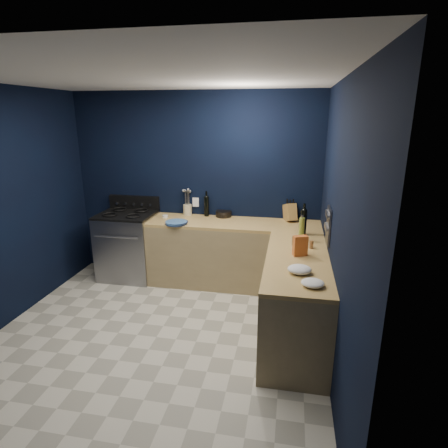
% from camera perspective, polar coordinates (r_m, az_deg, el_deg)
% --- Properties ---
extents(floor, '(3.50, 3.50, 0.02)m').
position_cam_1_polar(floor, '(4.17, -10.47, -17.03)').
color(floor, beige).
rests_on(floor, ground).
extents(ceiling, '(3.50, 3.50, 0.02)m').
position_cam_1_polar(ceiling, '(3.50, -12.87, 21.66)').
color(ceiling, silver).
rests_on(ceiling, ground).
extents(wall_back, '(3.50, 0.02, 2.60)m').
position_cam_1_polar(wall_back, '(5.24, -4.42, 5.80)').
color(wall_back, black).
rests_on(wall_back, ground).
extents(wall_right, '(0.02, 3.50, 2.60)m').
position_cam_1_polar(wall_right, '(3.39, 17.29, -0.97)').
color(wall_right, black).
rests_on(wall_right, ground).
extents(wall_front, '(3.50, 0.02, 2.60)m').
position_cam_1_polar(wall_front, '(2.20, -29.04, -12.06)').
color(wall_front, black).
rests_on(wall_front, ground).
extents(cab_back, '(2.30, 0.63, 0.86)m').
position_cam_1_polar(cab_back, '(5.06, 1.46, -4.84)').
color(cab_back, '#9B865A').
rests_on(cab_back, floor).
extents(top_back, '(2.30, 0.63, 0.04)m').
position_cam_1_polar(top_back, '(4.91, 1.50, 0.06)').
color(top_back, olive).
rests_on(top_back, cab_back).
extents(cab_right, '(0.63, 1.67, 0.86)m').
position_cam_1_polar(cab_right, '(3.96, 10.99, -11.57)').
color(cab_right, '#9B865A').
rests_on(cab_right, floor).
extents(top_right, '(0.63, 1.67, 0.04)m').
position_cam_1_polar(top_right, '(3.77, 11.36, -5.52)').
color(top_right, olive).
rests_on(top_right, cab_right).
extents(gas_range, '(0.76, 0.66, 0.92)m').
position_cam_1_polar(gas_range, '(5.47, -14.62, -3.37)').
color(gas_range, gray).
rests_on(gas_range, floor).
extents(oven_door, '(0.59, 0.02, 0.42)m').
position_cam_1_polar(oven_door, '(5.21, -16.06, -4.62)').
color(oven_door, black).
rests_on(oven_door, gas_range).
extents(cooktop, '(0.76, 0.66, 0.03)m').
position_cam_1_polar(cooktop, '(5.33, -14.99, 1.43)').
color(cooktop, black).
rests_on(cooktop, gas_range).
extents(backguard, '(0.76, 0.06, 0.20)m').
position_cam_1_polar(backguard, '(5.57, -13.77, 3.28)').
color(backguard, black).
rests_on(backguard, gas_range).
extents(spice_panel, '(0.02, 0.28, 0.38)m').
position_cam_1_polar(spice_panel, '(3.94, 15.94, -0.24)').
color(spice_panel, gray).
rests_on(spice_panel, wall_right).
extents(wall_outlet, '(0.09, 0.02, 0.13)m').
position_cam_1_polar(wall_outlet, '(5.27, -4.42, 3.41)').
color(wall_outlet, white).
rests_on(wall_outlet, wall_back).
extents(plate_stack, '(0.32, 0.32, 0.04)m').
position_cam_1_polar(plate_stack, '(4.86, -7.43, 0.21)').
color(plate_stack, '#37589A').
rests_on(plate_stack, top_back).
extents(ramekin, '(0.11, 0.11, 0.03)m').
position_cam_1_polar(ramekin, '(5.20, -9.13, 1.20)').
color(ramekin, white).
rests_on(ramekin, top_back).
extents(utensil_crock, '(0.15, 0.15, 0.15)m').
position_cam_1_polar(utensil_crock, '(5.28, -5.70, 2.23)').
color(utensil_crock, beige).
rests_on(utensil_crock, top_back).
extents(wine_bottle_back, '(0.07, 0.07, 0.28)m').
position_cam_1_polar(wine_bottle_back, '(5.18, -2.73, 2.74)').
color(wine_bottle_back, black).
rests_on(wine_bottle_back, top_back).
extents(lemon_basket, '(0.24, 0.24, 0.08)m').
position_cam_1_polar(lemon_basket, '(5.17, -0.05, 1.61)').
color(lemon_basket, black).
rests_on(lemon_basket, top_back).
extents(knife_block, '(0.22, 0.29, 0.28)m').
position_cam_1_polar(knife_block, '(5.03, 10.21, 1.79)').
color(knife_block, olive).
rests_on(knife_block, top_back).
extents(wine_bottle_right, '(0.08, 0.08, 0.30)m').
position_cam_1_polar(wine_bottle_right, '(4.45, 12.26, 0.23)').
color(wine_bottle_right, black).
rests_on(wine_bottle_right, top_right).
extents(oil_bottle, '(0.07, 0.07, 0.27)m').
position_cam_1_polar(oil_bottle, '(4.25, 11.97, -0.79)').
color(oil_bottle, olive).
rests_on(oil_bottle, top_right).
extents(spice_jar_near, '(0.06, 0.06, 0.10)m').
position_cam_1_polar(spice_jar_near, '(4.10, 10.85, -2.56)').
color(spice_jar_near, olive).
rests_on(spice_jar_near, top_right).
extents(spice_jar_far, '(0.05, 0.05, 0.09)m').
position_cam_1_polar(spice_jar_far, '(4.05, 13.43, -3.08)').
color(spice_jar_far, olive).
rests_on(spice_jar_far, top_right).
extents(crouton_bag, '(0.16, 0.11, 0.21)m').
position_cam_1_polar(crouton_bag, '(3.80, 11.77, -3.33)').
color(crouton_bag, red).
rests_on(crouton_bag, top_right).
extents(towel_front, '(0.24, 0.21, 0.08)m').
position_cam_1_polar(towel_front, '(3.41, 11.67, -6.92)').
color(towel_front, white).
rests_on(towel_front, top_right).
extents(towel_end, '(0.20, 0.18, 0.06)m').
position_cam_1_polar(towel_end, '(3.19, 13.63, -8.92)').
color(towel_end, white).
rests_on(towel_end, top_right).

